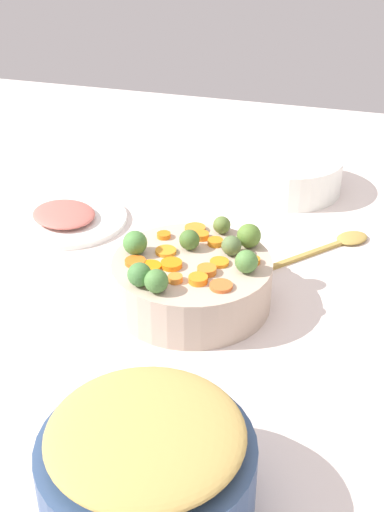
% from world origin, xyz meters
% --- Properties ---
extents(tabletop, '(2.40, 2.40, 0.02)m').
position_xyz_m(tabletop, '(0.00, 0.00, 0.01)').
color(tabletop, silver).
rests_on(tabletop, ground).
extents(serving_bowl_carrots, '(0.28, 0.28, 0.09)m').
position_xyz_m(serving_bowl_carrots, '(-0.04, -0.02, 0.06)').
color(serving_bowl_carrots, '#C2AA94').
rests_on(serving_bowl_carrots, tabletop).
extents(metal_pot, '(0.26, 0.26, 0.11)m').
position_xyz_m(metal_pot, '(0.41, 0.05, 0.07)').
color(metal_pot, '#334C76').
rests_on(metal_pot, tabletop).
extents(stuffing_mound, '(0.23, 0.23, 0.04)m').
position_xyz_m(stuffing_mound, '(0.41, 0.05, 0.15)').
color(stuffing_mound, tan).
rests_on(stuffing_mound, metal_pot).
extents(carrot_slice_0, '(0.05, 0.05, 0.01)m').
position_xyz_m(carrot_slice_0, '(-0.01, -0.05, 0.11)').
color(carrot_slice_0, orange).
rests_on(carrot_slice_0, serving_bowl_carrots).
extents(carrot_slice_1, '(0.05, 0.05, 0.01)m').
position_xyz_m(carrot_slice_1, '(-0.14, -0.05, 0.11)').
color(carrot_slice_1, orange).
rests_on(carrot_slice_1, serving_bowl_carrots).
extents(carrot_slice_2, '(0.03, 0.03, 0.01)m').
position_xyz_m(carrot_slice_2, '(-0.06, 0.08, 0.11)').
color(carrot_slice_2, orange).
rests_on(carrot_slice_2, serving_bowl_carrots).
extents(carrot_slice_3, '(0.04, 0.04, 0.01)m').
position_xyz_m(carrot_slice_3, '(0.03, 0.01, 0.11)').
color(carrot_slice_3, orange).
rests_on(carrot_slice_3, serving_bowl_carrots).
extents(carrot_slice_4, '(0.04, 0.04, 0.01)m').
position_xyz_m(carrot_slice_4, '(-0.10, -0.10, 0.11)').
color(carrot_slice_4, orange).
rests_on(carrot_slice_4, serving_bowl_carrots).
extents(carrot_slice_5, '(0.03, 0.03, 0.01)m').
position_xyz_m(carrot_slice_5, '(-0.12, -0.03, 0.11)').
color(carrot_slice_5, orange).
rests_on(carrot_slice_5, serving_bowl_carrots).
extents(carrot_slice_6, '(0.05, 0.05, 0.01)m').
position_xyz_m(carrot_slice_6, '(0.03, 0.05, 0.11)').
color(carrot_slice_6, orange).
rests_on(carrot_slice_6, serving_bowl_carrots).
extents(carrot_slice_7, '(0.04, 0.04, 0.01)m').
position_xyz_m(carrot_slice_7, '(-0.00, -0.12, 0.11)').
color(carrot_slice_7, orange).
rests_on(carrot_slice_7, serving_bowl_carrots).
extents(carrot_slice_8, '(0.05, 0.05, 0.01)m').
position_xyz_m(carrot_slice_8, '(0.01, -0.09, 0.11)').
color(carrot_slice_8, orange).
rests_on(carrot_slice_8, serving_bowl_carrots).
extents(carrot_slice_9, '(0.03, 0.03, 0.01)m').
position_xyz_m(carrot_slice_9, '(0.03, -0.03, 0.11)').
color(carrot_slice_9, orange).
rests_on(carrot_slice_9, serving_bowl_carrots).
extents(carrot_slice_10, '(0.05, 0.05, 0.01)m').
position_xyz_m(carrot_slice_10, '(-0.01, 0.01, 0.11)').
color(carrot_slice_10, orange).
rests_on(carrot_slice_10, serving_bowl_carrots).
extents(carrot_slice_11, '(0.05, 0.05, 0.01)m').
position_xyz_m(carrot_slice_11, '(-0.04, 0.02, 0.11)').
color(carrot_slice_11, orange).
rests_on(carrot_slice_11, serving_bowl_carrots).
extents(carrot_slice_12, '(0.03, 0.03, 0.01)m').
position_xyz_m(carrot_slice_12, '(-0.10, 0.00, 0.11)').
color(carrot_slice_12, orange).
rests_on(carrot_slice_12, serving_bowl_carrots).
extents(carrot_slice_13, '(0.04, 0.04, 0.01)m').
position_xyz_m(carrot_slice_13, '(-0.05, -0.08, 0.11)').
color(carrot_slice_13, orange).
rests_on(carrot_slice_13, serving_bowl_carrots).
extents(brussels_sprout_0, '(0.04, 0.04, 0.04)m').
position_xyz_m(brussels_sprout_0, '(-0.03, -0.13, 0.13)').
color(brussels_sprout_0, '#4C853D').
rests_on(brussels_sprout_0, serving_bowl_carrots).
extents(brussels_sprout_1, '(0.04, 0.04, 0.04)m').
position_xyz_m(brussels_sprout_1, '(-0.08, -0.04, 0.13)').
color(brussels_sprout_1, '#466D2D').
rests_on(brussels_sprout_1, serving_bowl_carrots).
extents(brussels_sprout_2, '(0.04, 0.04, 0.04)m').
position_xyz_m(brussels_sprout_2, '(0.06, -0.08, 0.13)').
color(brussels_sprout_2, '#42783A').
rests_on(brussels_sprout_2, serving_bowl_carrots).
extents(brussels_sprout_3, '(0.04, 0.04, 0.04)m').
position_xyz_m(brussels_sprout_3, '(-0.03, 0.07, 0.13)').
color(brussels_sprout_3, '#50823D').
rests_on(brussels_sprout_3, serving_bowl_carrots).
extents(brussels_sprout_4, '(0.03, 0.03, 0.03)m').
position_xyz_m(brussels_sprout_4, '(-0.15, 0.00, 0.12)').
color(brussels_sprout_4, '#597233').
rests_on(brussels_sprout_4, serving_bowl_carrots).
extents(brussels_sprout_5, '(0.04, 0.04, 0.04)m').
position_xyz_m(brussels_sprout_5, '(-0.11, 0.06, 0.13)').
color(brussels_sprout_5, '#567B2F').
rests_on(brussels_sprout_5, serving_bowl_carrots).
extents(brussels_sprout_6, '(0.04, 0.04, 0.04)m').
position_xyz_m(brussels_sprout_6, '(-0.08, 0.04, 0.13)').
color(brussels_sprout_6, '#56703F').
rests_on(brussels_sprout_6, serving_bowl_carrots).
extents(brussels_sprout_7, '(0.04, 0.04, 0.04)m').
position_xyz_m(brussels_sprout_7, '(0.07, -0.05, 0.13)').
color(brussels_sprout_7, '#4B7D3A').
rests_on(brussels_sprout_7, serving_bowl_carrots).
extents(wooden_spoon, '(0.22, 0.20, 0.01)m').
position_xyz_m(wooden_spoon, '(-0.33, 0.21, 0.03)').
color(wooden_spoon, '#AA8B41').
rests_on(wooden_spoon, tabletop).
extents(casserole_dish, '(0.26, 0.26, 0.08)m').
position_xyz_m(casserole_dish, '(-0.56, 0.06, 0.06)').
color(casserole_dish, white).
rests_on(casserole_dish, tabletop).
extents(ham_plate, '(0.26, 0.26, 0.01)m').
position_xyz_m(ham_plate, '(-0.26, -0.38, 0.03)').
color(ham_plate, white).
rests_on(ham_plate, tabletop).
extents(ham_slice_main, '(0.19, 0.19, 0.02)m').
position_xyz_m(ham_slice_main, '(-0.25, -0.38, 0.04)').
color(ham_slice_main, '#C5655A').
rests_on(ham_slice_main, ham_plate).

